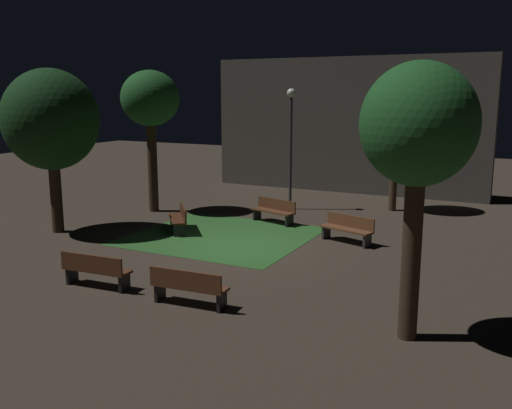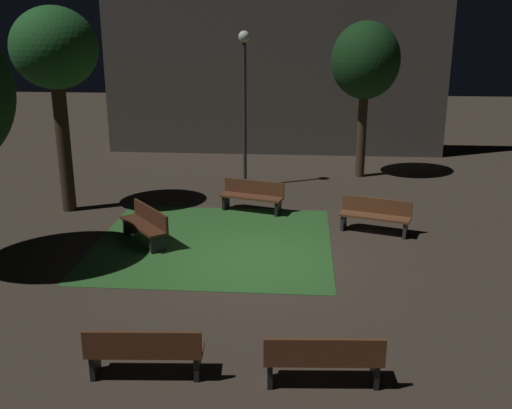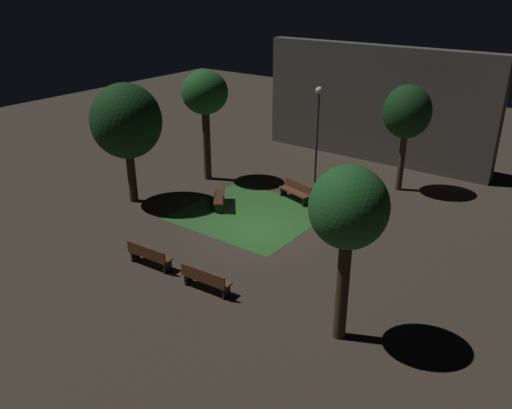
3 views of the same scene
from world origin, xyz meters
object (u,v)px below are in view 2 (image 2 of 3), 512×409
at_px(tree_near_wall, 55,53).
at_px(tree_back_left, 365,62).
at_px(bench_by_lamp, 144,351).
at_px(bench_front_left, 146,224).
at_px(bench_corner, 375,214).
at_px(bench_back_row, 323,358).
at_px(lamp_post_near_wall, 244,84).
at_px(bench_front_right, 252,195).

distance_m(tree_near_wall, tree_back_left, 9.78).
xyz_separation_m(bench_by_lamp, bench_front_left, (-1.45, 5.79, 0.00)).
bearing_deg(bench_corner, bench_back_row, -102.36).
distance_m(bench_by_lamp, bench_corner, 8.15).
bearing_deg(tree_near_wall, bench_by_lamp, -62.09).
distance_m(bench_corner, bench_front_left, 5.82).
bearing_deg(bench_front_left, bench_by_lamp, -75.92).
xyz_separation_m(tree_near_wall, lamp_post_near_wall, (4.81, 2.86, -1.11)).
bearing_deg(bench_by_lamp, bench_corner, 58.52).
height_order(bench_back_row, lamp_post_near_wall, lamp_post_near_wall).
bearing_deg(bench_by_lamp, tree_back_left, 71.00).
xyz_separation_m(bench_by_lamp, bench_corner, (4.26, 6.95, 0.00)).
relative_size(bench_front_right, tree_near_wall, 0.33).
height_order(bench_front_left, tree_back_left, tree_back_left).
bearing_deg(bench_corner, bench_front_left, -168.53).
height_order(bench_back_row, bench_front_right, same).
relative_size(bench_corner, tree_near_wall, 0.33).
height_order(bench_by_lamp, tree_back_left, tree_back_left).
bearing_deg(tree_back_left, bench_back_row, -97.31).
bearing_deg(tree_near_wall, bench_front_right, 3.17).
bearing_deg(bench_corner, tree_back_left, 89.00).
bearing_deg(tree_near_wall, tree_back_left, 27.44).
bearing_deg(tree_near_wall, lamp_post_near_wall, 30.70).
height_order(bench_corner, tree_back_left, tree_back_left).
xyz_separation_m(bench_by_lamp, lamp_post_near_wall, (0.50, 11.01, 2.83)).
relative_size(bench_front_right, bench_front_left, 1.10).
relative_size(bench_front_right, lamp_post_near_wall, 0.38).
bearing_deg(lamp_post_near_wall, tree_back_left, 23.07).
relative_size(bench_corner, tree_back_left, 0.36).
bearing_deg(bench_back_row, bench_front_left, 125.85).
bearing_deg(bench_back_row, lamp_post_near_wall, 101.47).
relative_size(bench_corner, lamp_post_near_wall, 0.38).
xyz_separation_m(bench_back_row, tree_back_left, (1.62, 12.65, 3.41)).
bearing_deg(bench_by_lamp, bench_front_right, 83.52).
bearing_deg(tree_near_wall, bench_corner, -7.95).
bearing_deg(lamp_post_near_wall, bench_back_row, -78.53).
distance_m(bench_by_lamp, bench_back_row, 2.73).
bearing_deg(bench_front_left, bench_back_row, -54.15).
height_order(bench_corner, lamp_post_near_wall, lamp_post_near_wall).
xyz_separation_m(bench_front_right, lamp_post_near_wall, (-0.46, 2.57, 2.83)).
distance_m(bench_front_right, bench_corner, 3.62).
height_order(bench_front_left, lamp_post_near_wall, lamp_post_near_wall).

